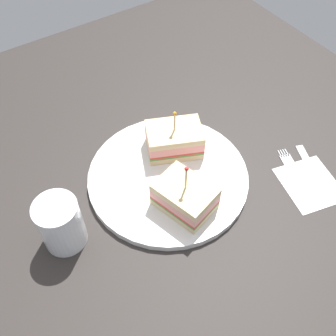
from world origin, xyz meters
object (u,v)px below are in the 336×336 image
Objects in this scene: sandwich_half_front at (174,139)px; napkin at (310,184)px; plate at (168,177)px; sandwich_half_back at (185,197)px; drink_glass at (61,225)px; fork at (292,168)px; knife at (311,167)px.

sandwich_half_front is 1.12× the size of napkin.
sandwich_half_back is at bearing 79.60° from plate.
napkin is (-22.74, 8.38, -3.94)cm from sandwich_half_back.
sandwich_half_front is at bearing -134.11° from plate.
drink_glass reaches higher than napkin.
plate is 26.48cm from napkin.
plate is 23.96cm from fork.
knife is at bearing 152.10° from plate.
knife is (-3.15, 1.73, 0.00)cm from fork.
napkin is (-42.52, 14.60, -4.21)cm from drink_glass.
knife is at bearing 167.45° from sandwich_half_back.
knife is at bearing 151.20° from fork.
plate is at bearing -27.77° from fork.
drink_glass is 0.87× the size of napkin.
drink_glass is at bearing -17.45° from sandwich_half_back.
drink_glass is at bearing -13.56° from fork.
plate is 2.36× the size of knife.
sandwich_half_front is at bearing -50.12° from napkin.
drink_glass reaches higher than fork.
sandwich_half_front reaches higher than fork.
napkin is 0.88× the size of knife.
plate is at bearing -100.40° from sandwich_half_back.
plate is 2.70× the size of napkin.
fork is at bearing 169.97° from sandwich_half_back.
knife is (-2.93, -2.67, 0.10)cm from napkin.
sandwich_half_back reaches higher than plate.
knife is (-24.34, 12.89, -0.51)cm from plate.
plate is at bearing -27.90° from knife.
drink_glass is at bearing 12.37° from sandwich_half_front.
plate is at bearing 45.89° from sandwich_half_front.
fork is at bearing -87.07° from napkin.
drink_glass is 0.75× the size of fork.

